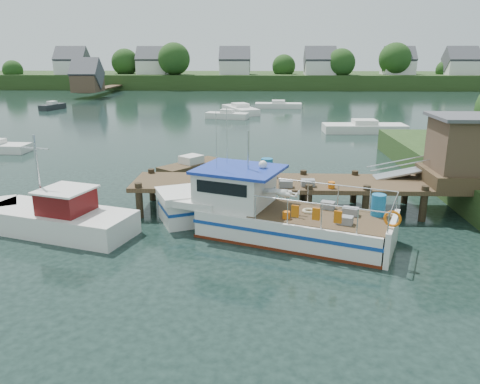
{
  "coord_description": "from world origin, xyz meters",
  "views": [
    {
      "loc": [
        -0.27,
        -20.94,
        7.1
      ],
      "look_at": [
        -1.0,
        -1.5,
        1.3
      ],
      "focal_mm": 35.0,
      "sensor_mm": 36.0,
      "label": 1
    }
  ],
  "objects_px": {
    "dock": "(406,164)",
    "moored_rowboat": "(192,168)",
    "moored_far": "(278,105)",
    "moored_d": "(240,109)",
    "moored_e": "(52,106)",
    "moored_c": "(364,128)",
    "work_boat": "(52,217)",
    "moored_b": "(227,115)",
    "lobster_boat": "(264,213)"
  },
  "relations": [
    {
      "from": "moored_d",
      "to": "moored_c",
      "type": "bearing_deg",
      "value": -41.81
    },
    {
      "from": "moored_far",
      "to": "moored_d",
      "type": "xyz_separation_m",
      "value": [
        -4.89,
        -5.63,
        0.06
      ]
    },
    {
      "from": "work_boat",
      "to": "moored_c",
      "type": "bearing_deg",
      "value": 72.38
    },
    {
      "from": "moored_b",
      "to": "moored_c",
      "type": "relative_size",
      "value": 0.66
    },
    {
      "from": "moored_b",
      "to": "moored_d",
      "type": "xyz_separation_m",
      "value": [
        1.29,
        5.08,
        0.06
      ]
    },
    {
      "from": "dock",
      "to": "moored_far",
      "type": "height_order",
      "value": "dock"
    },
    {
      "from": "moored_e",
      "to": "work_boat",
      "type": "bearing_deg",
      "value": -60.31
    },
    {
      "from": "lobster_boat",
      "to": "moored_e",
      "type": "distance_m",
      "value": 50.75
    },
    {
      "from": "lobster_boat",
      "to": "moored_b",
      "type": "bearing_deg",
      "value": 117.74
    },
    {
      "from": "moored_far",
      "to": "moored_e",
      "type": "height_order",
      "value": "moored_e"
    },
    {
      "from": "dock",
      "to": "work_boat",
      "type": "xyz_separation_m",
      "value": [
        -15.21,
        -3.15,
        -1.6
      ]
    },
    {
      "from": "moored_c",
      "to": "moored_e",
      "type": "height_order",
      "value": "moored_c"
    },
    {
      "from": "moored_far",
      "to": "moored_e",
      "type": "xyz_separation_m",
      "value": [
        -29.57,
        -2.61,
        0.01
      ]
    },
    {
      "from": "moored_rowboat",
      "to": "moored_b",
      "type": "bearing_deg",
      "value": 67.82
    },
    {
      "from": "moored_d",
      "to": "moored_far",
      "type": "bearing_deg",
      "value": 56.6
    },
    {
      "from": "work_boat",
      "to": "lobster_boat",
      "type": "bearing_deg",
      "value": 18.02
    },
    {
      "from": "moored_rowboat",
      "to": "moored_e",
      "type": "xyz_separation_m",
      "value": [
        -22.9,
        33.61,
        -0.06
      ]
    },
    {
      "from": "moored_b",
      "to": "work_boat",
      "type": "bearing_deg",
      "value": -119.45
    },
    {
      "from": "moored_d",
      "to": "work_boat",
      "type": "bearing_deg",
      "value": -91.34
    },
    {
      "from": "moored_e",
      "to": "lobster_boat",
      "type": "bearing_deg",
      "value": -51.2
    },
    {
      "from": "moored_b",
      "to": "moored_e",
      "type": "height_order",
      "value": "moored_e"
    },
    {
      "from": "moored_c",
      "to": "moored_d",
      "type": "xyz_separation_m",
      "value": [
        -12.05,
        14.06,
        0.01
      ]
    },
    {
      "from": "moored_rowboat",
      "to": "moored_c",
      "type": "height_order",
      "value": "moored_rowboat"
    },
    {
      "from": "work_boat",
      "to": "moored_rowboat",
      "type": "height_order",
      "value": "work_boat"
    },
    {
      "from": "dock",
      "to": "moored_far",
      "type": "xyz_separation_m",
      "value": [
        -4.04,
        42.4,
        -1.85
      ]
    },
    {
      "from": "moored_rowboat",
      "to": "moored_far",
      "type": "bearing_deg",
      "value": 58.48
    },
    {
      "from": "dock",
      "to": "moored_c",
      "type": "relative_size",
      "value": 2.19
    },
    {
      "from": "work_boat",
      "to": "moored_far",
      "type": "distance_m",
      "value": 46.9
    },
    {
      "from": "moored_far",
      "to": "moored_d",
      "type": "distance_m",
      "value": 7.46
    },
    {
      "from": "dock",
      "to": "lobster_boat",
      "type": "bearing_deg",
      "value": -154.43
    },
    {
      "from": "moored_rowboat",
      "to": "dock",
      "type": "bearing_deg",
      "value": -51.03
    },
    {
      "from": "lobster_boat",
      "to": "moored_far",
      "type": "distance_m",
      "value": 45.57
    },
    {
      "from": "moored_rowboat",
      "to": "moored_d",
      "type": "height_order",
      "value": "moored_rowboat"
    },
    {
      "from": "dock",
      "to": "moored_d",
      "type": "height_order",
      "value": "dock"
    },
    {
      "from": "work_boat",
      "to": "moored_d",
      "type": "xyz_separation_m",
      "value": [
        6.28,
        39.92,
        -0.19
      ]
    },
    {
      "from": "moored_far",
      "to": "moored_e",
      "type": "relative_size",
      "value": 1.53
    },
    {
      "from": "moored_far",
      "to": "moored_b",
      "type": "xyz_separation_m",
      "value": [
        -6.18,
        -10.71,
        0.0
      ]
    },
    {
      "from": "moored_d",
      "to": "moored_e",
      "type": "distance_m",
      "value": 24.86
    },
    {
      "from": "moored_rowboat",
      "to": "moored_c",
      "type": "bearing_deg",
      "value": 29.0
    },
    {
      "from": "moored_d",
      "to": "moored_e",
      "type": "bearing_deg",
      "value": -179.37
    },
    {
      "from": "dock",
      "to": "moored_rowboat",
      "type": "xyz_separation_m",
      "value": [
        -10.71,
        6.17,
        -1.78
      ]
    },
    {
      "from": "work_boat",
      "to": "moored_far",
      "type": "bearing_deg",
      "value": 93.93
    },
    {
      "from": "moored_rowboat",
      "to": "moored_d",
      "type": "relative_size",
      "value": 0.56
    },
    {
      "from": "moored_far",
      "to": "moored_b",
      "type": "relative_size",
      "value": 1.25
    },
    {
      "from": "dock",
      "to": "moored_far",
      "type": "bearing_deg",
      "value": 95.44
    },
    {
      "from": "moored_e",
      "to": "moored_d",
      "type": "bearing_deg",
      "value": -0.48
    },
    {
      "from": "moored_far",
      "to": "moored_c",
      "type": "distance_m",
      "value": 20.95
    },
    {
      "from": "work_boat",
      "to": "moored_d",
      "type": "height_order",
      "value": "work_boat"
    },
    {
      "from": "dock",
      "to": "work_boat",
      "type": "relative_size",
      "value": 2.19
    },
    {
      "from": "work_boat",
      "to": "moored_far",
      "type": "xyz_separation_m",
      "value": [
        11.17,
        45.55,
        -0.25
      ]
    }
  ]
}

